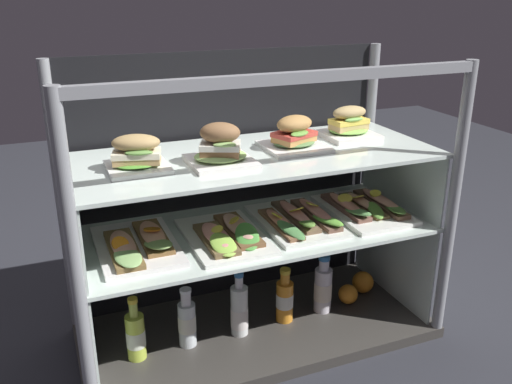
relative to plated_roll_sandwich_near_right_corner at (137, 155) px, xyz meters
name	(u,v)px	position (x,y,z in m)	size (l,w,h in m)	color
ground_plane	(256,336)	(0.37, 0.02, -0.71)	(6.00, 6.00, 0.02)	#28292F
case_base_deck	(256,329)	(0.37, 0.02, -0.68)	(1.19, 0.53, 0.04)	#383531
case_frame	(241,184)	(0.37, 0.15, -0.18)	(1.19, 0.53, 0.95)	gray
riser_lower_tier	(256,279)	(0.37, 0.02, -0.49)	(1.12, 0.46, 0.36)	silver
shelf_lower_glass	(256,230)	(0.37, 0.02, -0.30)	(1.14, 0.48, 0.01)	silver
riser_upper_tier	(256,194)	(0.37, 0.02, -0.17)	(1.12, 0.46, 0.24)	silver
shelf_upper_glass	(256,156)	(0.37, 0.02, -0.05)	(1.14, 0.48, 0.01)	silver
plated_roll_sandwich_near_right_corner	(137,155)	(0.00, 0.00, 0.00)	(0.17, 0.17, 0.10)	white
plated_roll_sandwich_mid_left	(220,149)	(0.24, -0.04, 0.00)	(0.19, 0.19, 0.12)	white
plated_roll_sandwich_right_of_center	(294,136)	(0.50, 0.02, 0.00)	(0.19, 0.19, 0.11)	white
plated_roll_sandwich_center	(349,126)	(0.74, 0.08, 0.00)	(0.18, 0.18, 0.11)	white
open_sandwich_tray_far_right	(138,245)	(-0.02, 0.00, -0.28)	(0.23, 0.36, 0.06)	white
open_sandwich_tray_left_of_center	(227,235)	(0.25, -0.03, -0.28)	(0.23, 0.35, 0.06)	white
open_sandwich_tray_mid_right	(299,219)	(0.51, -0.01, -0.28)	(0.23, 0.35, 0.06)	white
open_sandwich_tray_center	(365,207)	(0.77, 0.00, -0.28)	(0.23, 0.35, 0.06)	white
juice_bottle_front_second	(136,335)	(-0.05, -0.01, -0.58)	(0.06, 0.06, 0.22)	#BBD045
juice_bottle_back_right	(187,322)	(0.12, 0.00, -0.58)	(0.06, 0.06, 0.21)	silver
juice_bottle_near_post	(239,311)	(0.30, -0.01, -0.58)	(0.06, 0.06, 0.23)	white
juice_bottle_front_fourth	(285,299)	(0.47, 0.01, -0.58)	(0.06, 0.06, 0.20)	orange
juice_bottle_front_middle	(323,288)	(0.63, 0.01, -0.57)	(0.06, 0.06, 0.22)	silver
orange_fruit_beside_bottles	(348,294)	(0.74, 0.01, -0.63)	(0.07, 0.07, 0.07)	orange
orange_fruit_near_left_post	(363,282)	(0.83, 0.07, -0.62)	(0.08, 0.08, 0.08)	orange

